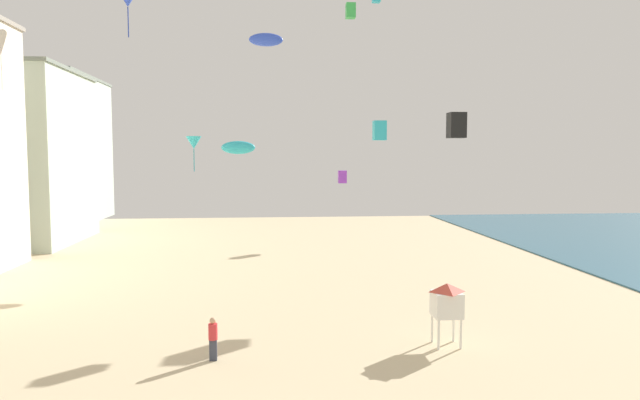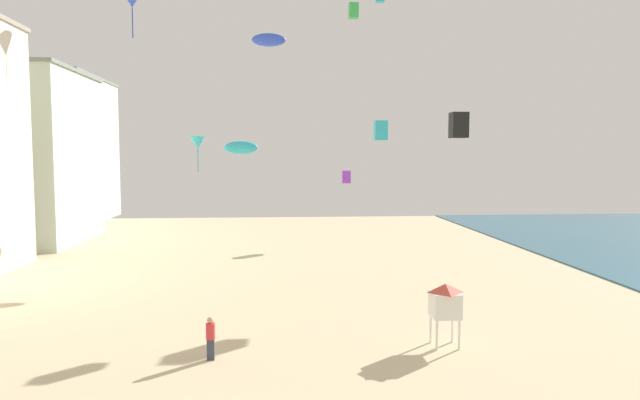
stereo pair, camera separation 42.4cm
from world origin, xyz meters
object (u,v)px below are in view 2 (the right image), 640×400
(kite_black_box, at_px, (459,125))
(kite_green_box_2, at_px, (354,11))
(kite_flyer, at_px, (211,336))
(kite_cyan_delta, at_px, (198,143))
(lifeguard_stand, at_px, (445,301))
(kite_cyan_box_2, at_px, (381,130))
(kite_cyan_parafoil, at_px, (241,148))
(kite_purple_box, at_px, (346,177))
(kite_blue_parafoil, at_px, (269,40))

(kite_black_box, xyz_separation_m, kite_green_box_2, (-5.44, 7.04, 8.39))
(kite_flyer, xyz_separation_m, kite_cyan_delta, (-3.87, 25.49, 7.81))
(lifeguard_stand, relative_size, kite_cyan_box_2, 2.39)
(kite_cyan_parafoil, distance_m, kite_purple_box, 13.77)
(kite_flyer, relative_size, kite_green_box_2, 1.59)
(lifeguard_stand, xyz_separation_m, kite_green_box_2, (-1.24, 18.59, 16.04))
(kite_purple_box, relative_size, kite_green_box_2, 1.09)
(kite_purple_box, bearing_deg, kite_cyan_box_2, -91.37)
(kite_blue_parafoil, xyz_separation_m, kite_purple_box, (6.67, 10.08, -9.83))
(kite_green_box_2, relative_size, kite_cyan_delta, 0.36)
(kite_cyan_box_2, height_order, kite_purple_box, kite_cyan_box_2)
(kite_purple_box, bearing_deg, kite_cyan_delta, -164.78)
(lifeguard_stand, distance_m, kite_cyan_box_2, 11.62)
(kite_flyer, bearing_deg, kite_cyan_box_2, 170.79)
(kite_cyan_parafoil, distance_m, kite_blue_parafoil, 7.68)
(kite_purple_box, bearing_deg, kite_flyer, -106.70)
(kite_green_box_2, xyz_separation_m, kite_cyan_delta, (-11.84, 6.06, -9.15))
(kite_cyan_box_2, relative_size, kite_green_box_2, 1.03)
(kite_flyer, bearing_deg, kite_black_box, 163.23)
(kite_black_box, height_order, kite_cyan_box_2, kite_black_box)
(kite_black_box, height_order, kite_green_box_2, kite_green_box_2)
(kite_flyer, xyz_separation_m, kite_purple_box, (8.67, 28.90, 4.90))
(lifeguard_stand, distance_m, kite_green_box_2, 24.59)
(kite_blue_parafoil, height_order, kite_cyan_delta, kite_blue_parafoil)
(kite_flyer, xyz_separation_m, lifeguard_stand, (9.21, 0.84, 0.92))
(kite_blue_parafoil, bearing_deg, kite_flyer, -96.07)
(kite_blue_parafoil, bearing_deg, kite_cyan_delta, 131.40)
(kite_flyer, height_order, lifeguard_stand, lifeguard_stand)
(kite_green_box_2, bearing_deg, kite_purple_box, 85.77)
(kite_black_box, bearing_deg, kite_blue_parafoil, 150.53)
(kite_cyan_delta, bearing_deg, kite_black_box, -37.18)
(kite_black_box, relative_size, kite_cyan_delta, 0.54)
(kite_cyan_box_2, relative_size, kite_cyan_delta, 0.38)
(kite_black_box, bearing_deg, kite_purple_box, 106.00)
(lifeguard_stand, bearing_deg, kite_cyan_parafoil, 123.44)
(kite_green_box_2, height_order, kite_cyan_delta, kite_green_box_2)
(kite_green_box_2, bearing_deg, kite_flyer, -112.30)
(kite_cyan_box_2, bearing_deg, kite_blue_parafoil, 124.82)
(kite_flyer, distance_m, kite_purple_box, 30.57)
(kite_purple_box, distance_m, kite_cyan_delta, 13.32)
(kite_black_box, bearing_deg, kite_green_box_2, 127.66)
(kite_flyer, distance_m, kite_green_box_2, 27.00)
(kite_flyer, xyz_separation_m, kite_cyan_box_2, (8.22, 9.90, 8.13))
(kite_black_box, distance_m, kite_green_box_2, 12.23)
(kite_green_box_2, bearing_deg, kite_black_box, -52.34)
(lifeguard_stand, relative_size, kite_blue_parafoil, 1.09)
(kite_flyer, relative_size, kite_purple_box, 1.47)
(kite_cyan_parafoil, distance_m, kite_cyan_box_2, 11.86)
(kite_cyan_box_2, height_order, kite_cyan_delta, kite_cyan_box_2)
(kite_blue_parafoil, bearing_deg, kite_cyan_parafoil, -169.06)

